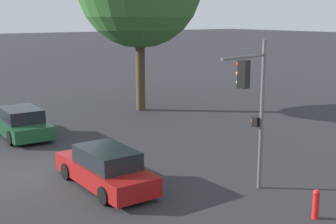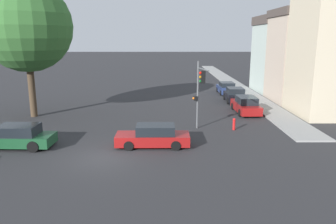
{
  "view_description": "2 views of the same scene",
  "coord_description": "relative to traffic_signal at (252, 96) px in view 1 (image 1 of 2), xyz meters",
  "views": [
    {
      "loc": [
        17.04,
        -5.25,
        5.97
      ],
      "look_at": [
        2.62,
        4.94,
        2.34
      ],
      "focal_mm": 50.0,
      "sensor_mm": 36.0,
      "label": 1
    },
    {
      "loc": [
        3.67,
        -18.27,
        6.91
      ],
      "look_at": [
        3.8,
        2.68,
        2.15
      ],
      "focal_mm": 35.0,
      "sensor_mm": 36.0,
      "label": 2
    }
  ],
  "objects": [
    {
      "name": "fire_hydrant",
      "position": [
        2.71,
        0.08,
        -2.89
      ],
      "size": [
        0.22,
        0.22,
        0.92
      ],
      "color": "red",
      "rests_on": "ground_plane"
    },
    {
      "name": "crossing_car_1",
      "position": [
        -12.1,
        -3.95,
        -2.67
      ],
      "size": [
        4.79,
        2.13,
        1.48
      ],
      "rotation": [
        0.0,
        0.0,
        3.11
      ],
      "color": "#194728",
      "rests_on": "ground_plane"
    },
    {
      "name": "crossing_car_2",
      "position": [
        -3.32,
        -3.8,
        -2.7
      ],
      "size": [
        4.77,
        1.85,
        1.44
      ],
      "rotation": [
        0.0,
        0.0,
        3.15
      ],
      "color": "maroon",
      "rests_on": "ground_plane"
    },
    {
      "name": "ground_plane",
      "position": [
        -6.17,
        -5.86,
        -3.38
      ],
      "size": [
        300.0,
        300.0,
        0.0
      ],
      "primitive_type": "plane",
      "color": "#28282B"
    },
    {
      "name": "traffic_signal",
      "position": [
        0.0,
        0.0,
        0.0
      ],
      "size": [
        0.94,
        2.49,
        5.2
      ],
      "rotation": [
        0.0,
        0.0,
        3.35
      ],
      "color": "#515456",
      "rests_on": "ground_plane"
    }
  ]
}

